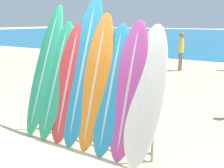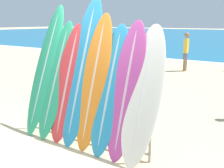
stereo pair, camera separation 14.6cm
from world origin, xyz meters
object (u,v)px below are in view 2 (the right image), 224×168
(surfboard_rack, at_px, (87,117))
(surfboard_slot_6, at_px, (126,90))
(surfboard_slot_7, at_px, (143,95))
(surfboard_slot_2, at_px, (68,82))
(person_far_right, at_px, (186,50))
(surfboard_slot_1, at_px, (56,79))
(surfboard_slot_3, at_px, (82,70))
(surfboard_slot_5, at_px, (110,89))
(surfboard_slot_0, at_px, (46,68))
(surfboard_slot_4, at_px, (94,81))
(person_near_water, at_px, (116,56))

(surfboard_rack, distance_m, surfboard_slot_6, 0.97)
(surfboard_rack, relative_size, surfboard_slot_7, 1.19)
(surfboard_slot_2, distance_m, person_far_right, 7.71)
(surfboard_slot_1, bearing_deg, surfboard_rack, -3.68)
(surfboard_slot_7, bearing_deg, surfboard_slot_3, 176.03)
(surfboard_slot_6, xyz_separation_m, person_far_right, (-1.57, 7.70, -0.17))
(surfboard_rack, distance_m, surfboard_slot_3, 0.81)
(surfboard_rack, xyz_separation_m, surfboard_slot_5, (0.46, 0.03, 0.55))
(person_far_right, bearing_deg, surfboard_slot_3, 5.70)
(surfboard_rack, height_order, surfboard_slot_1, surfboard_slot_1)
(surfboard_slot_1, height_order, surfboard_slot_3, surfboard_slot_3)
(surfboard_rack, relative_size, surfboard_slot_0, 1.01)
(surfboard_slot_4, bearing_deg, surfboard_slot_0, 177.32)
(surfboard_slot_2, relative_size, person_near_water, 1.27)
(surfboard_slot_7, xyz_separation_m, person_far_right, (-1.86, 7.70, -0.14))
(surfboard_slot_5, height_order, surfboard_slot_7, same)
(surfboard_slot_3, relative_size, person_far_right, 1.54)
(surfboard_slot_5, bearing_deg, person_near_water, 121.35)
(surfboard_slot_6, bearing_deg, surfboard_slot_3, 175.28)
(surfboard_slot_5, relative_size, surfboard_slot_7, 1.00)
(surfboard_slot_0, distance_m, person_near_water, 4.58)
(surfboard_slot_3, relative_size, surfboard_slot_4, 1.13)
(surfboard_slot_3, bearing_deg, person_far_right, 94.70)
(surfboard_slot_0, xyz_separation_m, surfboard_slot_7, (2.14, -0.08, -0.18))
(surfboard_slot_0, height_order, surfboard_slot_4, surfboard_slot_0)
(surfboard_slot_3, bearing_deg, surfboard_rack, -33.80)
(surfboard_slot_2, relative_size, person_far_right, 1.26)
(surfboard_slot_1, distance_m, surfboard_slot_6, 1.51)
(surfboard_rack, relative_size, surfboard_slot_1, 1.16)
(surfboard_slot_4, bearing_deg, surfboard_slot_7, -1.39)
(surfboard_slot_5, relative_size, person_near_water, 1.27)
(surfboard_slot_6, relative_size, person_far_right, 1.30)
(surfboard_slot_4, bearing_deg, person_near_water, 118.35)
(surfboard_slot_0, relative_size, surfboard_slot_4, 1.08)
(surfboard_slot_3, relative_size, surfboard_slot_7, 1.22)
(person_far_right, bearing_deg, surfboard_slot_5, 10.28)
(surfboard_rack, xyz_separation_m, surfboard_slot_1, (-0.74, 0.05, 0.58))
(surfboard_slot_0, xyz_separation_m, surfboard_slot_3, (0.91, 0.01, 0.05))
(surfboard_slot_6, bearing_deg, surfboard_slot_4, 178.68)
(surfboard_slot_6, height_order, person_near_water, surfboard_slot_6)
(surfboard_rack, height_order, person_near_water, person_near_water)
(surfboard_slot_3, xyz_separation_m, surfboard_slot_5, (0.63, -0.08, -0.23))
(surfboard_slot_2, height_order, surfboard_slot_3, surfboard_slot_3)
(person_far_right, bearing_deg, surfboard_slot_1, 1.41)
(surfboard_rack, relative_size, person_near_water, 1.51)
(surfboard_slot_1, distance_m, surfboard_slot_2, 0.30)
(surfboard_slot_1, xyz_separation_m, surfboard_slot_5, (1.20, -0.02, -0.02))
(surfboard_slot_2, relative_size, surfboard_slot_7, 1.00)
(surfboard_slot_6, xyz_separation_m, person_near_water, (-3.04, 4.48, -0.17))
(surfboard_rack, bearing_deg, surfboard_slot_3, 146.20)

